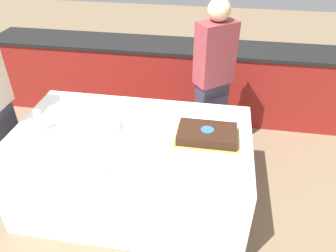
{
  "coord_description": "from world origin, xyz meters",
  "views": [
    {
      "loc": [
        0.66,
        -2.11,
        2.34
      ],
      "look_at": [
        0.31,
        0.0,
        0.87
      ],
      "focal_mm": 35.0,
      "sensor_mm": 36.0,
      "label": 1
    }
  ],
  "objects_px": {
    "plate_stack": "(107,124)",
    "cake": "(207,134)",
    "wine_glass": "(38,118)",
    "person_cutting_cake": "(213,83)"
  },
  "relations": [
    {
      "from": "plate_stack",
      "to": "cake",
      "type": "bearing_deg",
      "value": -0.76
    },
    {
      "from": "plate_stack",
      "to": "wine_glass",
      "type": "xyz_separation_m",
      "value": [
        -0.53,
        -0.13,
        0.09
      ]
    },
    {
      "from": "cake",
      "to": "wine_glass",
      "type": "distance_m",
      "value": 1.37
    },
    {
      "from": "cake",
      "to": "plate_stack",
      "type": "distance_m",
      "value": 0.83
    },
    {
      "from": "cake",
      "to": "plate_stack",
      "type": "height_order",
      "value": "cake"
    },
    {
      "from": "plate_stack",
      "to": "wine_glass",
      "type": "bearing_deg",
      "value": -166.22
    },
    {
      "from": "cake",
      "to": "wine_glass",
      "type": "relative_size",
      "value": 2.68
    },
    {
      "from": "wine_glass",
      "to": "person_cutting_cake",
      "type": "bearing_deg",
      "value": 32.97
    },
    {
      "from": "cake",
      "to": "wine_glass",
      "type": "xyz_separation_m",
      "value": [
        -1.36,
        -0.12,
        0.09
      ]
    },
    {
      "from": "cake",
      "to": "plate_stack",
      "type": "xyz_separation_m",
      "value": [
        -0.83,
        0.01,
        -0.0
      ]
    }
  ]
}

